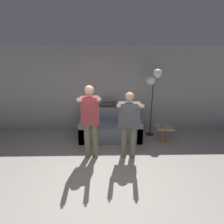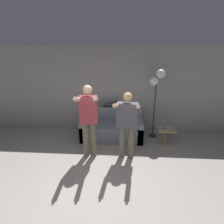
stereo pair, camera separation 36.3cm
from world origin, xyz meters
TOP-DOWN VIEW (x-y plane):
  - ground_plane at (0.00, 0.00)m, footprint 16.00×16.00m
  - wall_back at (0.00, 2.84)m, footprint 10.00×0.05m
  - couch at (0.13, 2.21)m, footprint 1.74×0.84m
  - person_left at (-0.33, 1.17)m, footprint 0.51×0.69m
  - person_right at (0.54, 1.17)m, footprint 0.58×0.69m
  - cat at (0.09, 2.52)m, footprint 0.55×0.13m
  - floor_lamp at (1.36, 2.40)m, footprint 0.43×0.25m
  - side_table at (1.62, 1.97)m, footprint 0.46×0.46m
  - cup at (1.55, 1.94)m, footprint 0.09×0.09m

SIDE VIEW (x-z plane):
  - ground_plane at x=0.00m, z-range 0.00..0.00m
  - couch at x=0.13m, z-range -0.14..0.71m
  - side_table at x=1.62m, z-range 0.10..0.54m
  - cup at x=1.55m, z-range 0.44..0.54m
  - person_right at x=0.54m, z-range 0.13..1.71m
  - cat at x=0.09m, z-range 0.85..1.04m
  - person_left at x=-0.33m, z-range 0.13..1.86m
  - wall_back at x=0.00m, z-range 0.00..2.60m
  - floor_lamp at x=1.36m, z-range 0.66..2.63m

